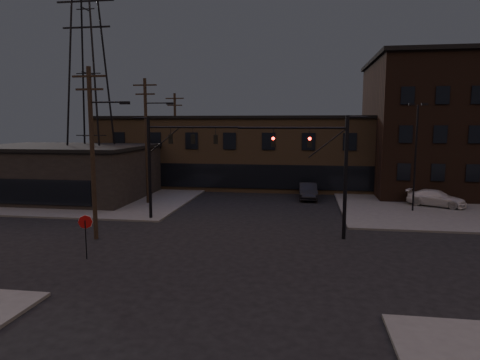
% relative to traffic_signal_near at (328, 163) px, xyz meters
% --- Properties ---
extents(ground, '(140.00, 140.00, 0.00)m').
position_rel_traffic_signal_near_xyz_m(ground, '(-5.36, -4.50, -4.93)').
color(ground, black).
rests_on(ground, ground).
extents(sidewalk_nw, '(30.00, 30.00, 0.15)m').
position_rel_traffic_signal_near_xyz_m(sidewalk_nw, '(-27.36, 17.50, -4.86)').
color(sidewalk_nw, '#474744').
rests_on(sidewalk_nw, ground).
extents(building_row, '(40.00, 12.00, 8.00)m').
position_rel_traffic_signal_near_xyz_m(building_row, '(-5.36, 23.50, -0.93)').
color(building_row, brown).
rests_on(building_row, ground).
extents(building_right, '(22.00, 16.00, 14.00)m').
position_rel_traffic_signal_near_xyz_m(building_right, '(16.64, 21.50, 2.07)').
color(building_right, black).
rests_on(building_right, ground).
extents(building_left, '(16.00, 12.00, 5.00)m').
position_rel_traffic_signal_near_xyz_m(building_left, '(-25.36, 11.50, -2.43)').
color(building_left, black).
rests_on(building_left, ground).
extents(traffic_signal_near, '(7.12, 0.24, 8.00)m').
position_rel_traffic_signal_near_xyz_m(traffic_signal_near, '(0.00, 0.00, 0.00)').
color(traffic_signal_near, black).
rests_on(traffic_signal_near, ground).
extents(traffic_signal_far, '(7.12, 0.24, 8.00)m').
position_rel_traffic_signal_near_xyz_m(traffic_signal_far, '(-12.07, 3.50, 0.08)').
color(traffic_signal_far, black).
rests_on(traffic_signal_far, ground).
extents(stop_sign, '(0.72, 0.33, 2.48)m').
position_rel_traffic_signal_near_xyz_m(stop_sign, '(-13.36, -6.49, -3.09)').
color(stop_sign, black).
rests_on(stop_sign, ground).
extents(utility_pole_near, '(3.70, 0.28, 11.00)m').
position_rel_traffic_signal_near_xyz_m(utility_pole_near, '(-14.79, -2.50, 0.94)').
color(utility_pole_near, black).
rests_on(utility_pole_near, ground).
extents(utility_pole_mid, '(3.70, 0.28, 11.50)m').
position_rel_traffic_signal_near_xyz_m(utility_pole_mid, '(-15.79, 9.50, 1.19)').
color(utility_pole_mid, black).
rests_on(utility_pole_mid, ground).
extents(utility_pole_far, '(2.20, 0.28, 11.00)m').
position_rel_traffic_signal_near_xyz_m(utility_pole_far, '(-16.86, 21.50, 0.85)').
color(utility_pole_far, black).
rests_on(utility_pole_far, ground).
extents(transmission_tower, '(7.00, 7.00, 25.00)m').
position_rel_traffic_signal_near_xyz_m(transmission_tower, '(-23.36, 13.50, 7.57)').
color(transmission_tower, black).
rests_on(transmission_tower, ground).
extents(lot_light_a, '(1.50, 0.28, 9.14)m').
position_rel_traffic_signal_near_xyz_m(lot_light_a, '(7.64, 9.50, 0.58)').
color(lot_light_a, black).
rests_on(lot_light_a, ground).
extents(lot_light_b, '(1.50, 0.28, 9.14)m').
position_rel_traffic_signal_near_xyz_m(lot_light_b, '(13.64, 14.50, 0.58)').
color(lot_light_b, black).
rests_on(lot_light_b, ground).
extents(parked_car_lot_a, '(4.49, 3.28, 1.42)m').
position_rel_traffic_signal_near_xyz_m(parked_car_lot_a, '(13.11, 16.69, -4.07)').
color(parked_car_lot_a, black).
rests_on(parked_car_lot_a, sidewalk_ne).
extents(parked_car_lot_b, '(5.30, 4.09, 1.43)m').
position_rel_traffic_signal_near_xyz_m(parked_car_lot_b, '(10.16, 11.87, -4.07)').
color(parked_car_lot_b, silver).
rests_on(parked_car_lot_b, sidewalk_ne).
extents(car_crossing, '(1.89, 4.95, 1.61)m').
position_rel_traffic_signal_near_xyz_m(car_crossing, '(-1.13, 14.67, -4.13)').
color(car_crossing, black).
rests_on(car_crossing, ground).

